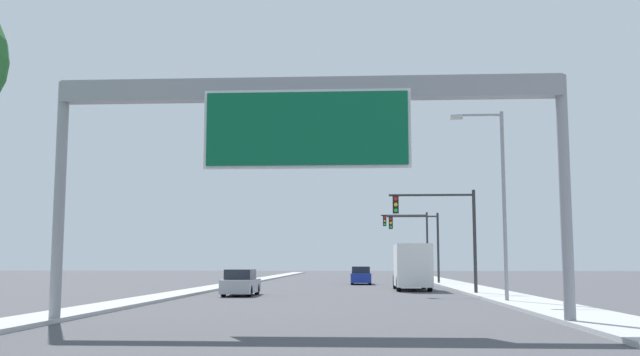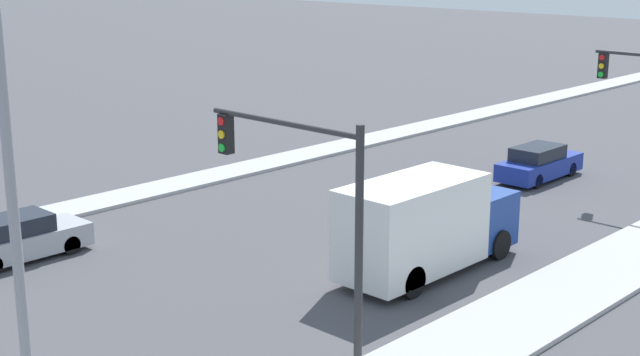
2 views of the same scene
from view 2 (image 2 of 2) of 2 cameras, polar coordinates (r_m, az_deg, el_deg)
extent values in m
cube|color=#ACACAC|center=(48.76, 4.05, 2.65)|extent=(2.00, 120.00, 0.15)
cube|color=navy|center=(41.09, 13.87, 0.71)|extent=(1.74, 4.78, 0.78)
cube|color=#1E232D|center=(40.74, 13.76, 1.59)|extent=(1.54, 2.49, 0.59)
cylinder|color=black|center=(42.77, 13.97, 0.90)|extent=(0.22, 0.64, 0.64)
cylinder|color=black|center=(42.07, 15.76, 0.55)|extent=(0.22, 0.64, 0.64)
cylinder|color=black|center=(40.29, 11.85, 0.19)|extent=(0.22, 0.64, 0.64)
cylinder|color=black|center=(39.54, 13.72, -0.19)|extent=(0.22, 0.64, 0.64)
cube|color=#A5A8AD|center=(31.32, -18.60, -3.96)|extent=(1.71, 4.53, 0.77)
cube|color=#1E232D|center=(31.03, -19.07, -2.87)|extent=(1.51, 2.36, 0.58)
cylinder|color=black|center=(32.65, -17.02, -3.53)|extent=(0.22, 0.64, 0.64)
cylinder|color=black|center=(31.41, -15.66, -4.14)|extent=(0.22, 0.64, 0.64)
cube|color=navy|center=(30.71, 9.96, -2.47)|extent=(2.15, 1.98, 1.84)
cube|color=silver|center=(27.80, 5.92, -3.05)|extent=(2.34, 5.10, 2.85)
cylinder|color=black|center=(31.40, 8.25, -3.40)|extent=(0.28, 1.00, 1.00)
cylinder|color=black|center=(30.32, 11.41, -4.19)|extent=(0.28, 1.00, 1.00)
cylinder|color=black|center=(27.87, 2.55, -5.59)|extent=(0.28, 1.00, 1.00)
cylinder|color=black|center=(26.66, 5.91, -6.62)|extent=(0.28, 1.00, 1.00)
cylinder|color=#2D2D30|center=(20.82, 2.50, -5.02)|extent=(0.20, 0.20, 6.24)
cylinder|color=#2D2D30|center=(21.77, -2.44, 3.55)|extent=(5.06, 0.14, 0.14)
cube|color=black|center=(23.43, -6.04, 2.84)|extent=(0.35, 0.28, 1.05)
cylinder|color=red|center=(23.26, -6.36, 3.62)|extent=(0.22, 0.04, 0.22)
cylinder|color=yellow|center=(23.33, -6.34, 2.78)|extent=(0.22, 0.04, 0.22)
cylinder|color=green|center=(23.40, -6.31, 1.94)|extent=(0.22, 0.04, 0.22)
cube|color=black|center=(39.01, 17.67, 6.87)|extent=(0.35, 0.28, 1.05)
cylinder|color=red|center=(38.83, 17.60, 7.36)|extent=(0.22, 0.04, 0.22)
cylinder|color=yellow|center=(38.87, 17.56, 6.85)|extent=(0.22, 0.04, 0.22)
cylinder|color=green|center=(38.91, 17.52, 6.34)|extent=(0.22, 0.04, 0.22)
cylinder|color=gray|center=(15.30, -18.59, -7.23)|extent=(0.18, 0.18, 9.22)
camera|label=1|loc=(35.23, -97.53, -15.70)|focal=40.00mm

